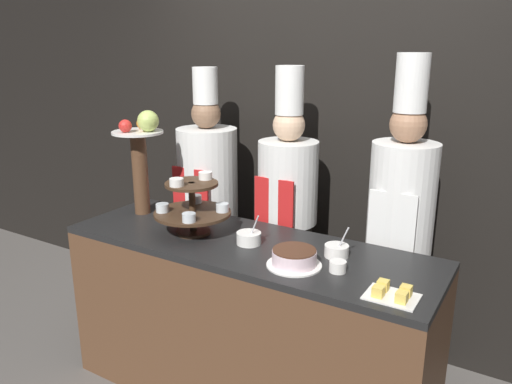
% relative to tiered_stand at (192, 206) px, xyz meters
% --- Properties ---
extents(wall_back, '(10.00, 0.06, 2.80)m').
position_rel_tiered_stand_xyz_m(wall_back, '(0.32, 0.95, 0.31)').
color(wall_back, black).
rests_on(wall_back, ground_plane).
extents(buffet_counter, '(1.99, 0.64, 0.93)m').
position_rel_tiered_stand_xyz_m(buffet_counter, '(0.32, 0.03, -0.62)').
color(buffet_counter, brown).
rests_on(buffet_counter, ground_plane).
extents(tiered_stand, '(0.42, 0.42, 0.33)m').
position_rel_tiered_stand_xyz_m(tiered_stand, '(0.00, 0.00, 0.00)').
color(tiered_stand, '#3D2819').
rests_on(tiered_stand, buffet_counter).
extents(fruit_pedestal, '(0.30, 0.30, 0.63)m').
position_rel_tiered_stand_xyz_m(fruit_pedestal, '(-0.47, 0.12, 0.23)').
color(fruit_pedestal, brown).
rests_on(fruit_pedestal, buffet_counter).
extents(cake_round, '(0.26, 0.26, 0.08)m').
position_rel_tiered_stand_xyz_m(cake_round, '(0.66, -0.09, -0.12)').
color(cake_round, white).
rests_on(cake_round, buffet_counter).
extents(cup_white, '(0.08, 0.08, 0.05)m').
position_rel_tiered_stand_xyz_m(cup_white, '(0.86, -0.05, -0.13)').
color(cup_white, white).
rests_on(cup_white, buffet_counter).
extents(cake_square_tray, '(0.21, 0.16, 0.05)m').
position_rel_tiered_stand_xyz_m(cake_square_tray, '(1.14, -0.16, -0.14)').
color(cake_square_tray, white).
rests_on(cake_square_tray, buffet_counter).
extents(serving_bowl_near, '(0.13, 0.13, 0.16)m').
position_rel_tiered_stand_xyz_m(serving_bowl_near, '(0.34, 0.03, -0.13)').
color(serving_bowl_near, white).
rests_on(serving_bowl_near, buffet_counter).
extents(serving_bowl_far, '(0.12, 0.12, 0.16)m').
position_rel_tiered_stand_xyz_m(serving_bowl_far, '(0.79, 0.11, -0.13)').
color(serving_bowl_far, white).
rests_on(serving_bowl_far, buffet_counter).
extents(chef_left, '(0.40, 0.40, 1.79)m').
position_rel_tiered_stand_xyz_m(chef_left, '(-0.32, 0.57, -0.13)').
color(chef_left, '#28282D').
rests_on(chef_left, ground_plane).
extents(chef_center_left, '(0.36, 0.36, 1.81)m').
position_rel_tiered_stand_xyz_m(chef_center_left, '(0.28, 0.57, -0.12)').
color(chef_center_left, '#38332D').
rests_on(chef_center_left, ground_plane).
extents(chef_center_right, '(0.35, 0.35, 1.88)m').
position_rel_tiered_stand_xyz_m(chef_center_right, '(0.96, 0.57, -0.08)').
color(chef_center_right, '#28282D').
rests_on(chef_center_right, ground_plane).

